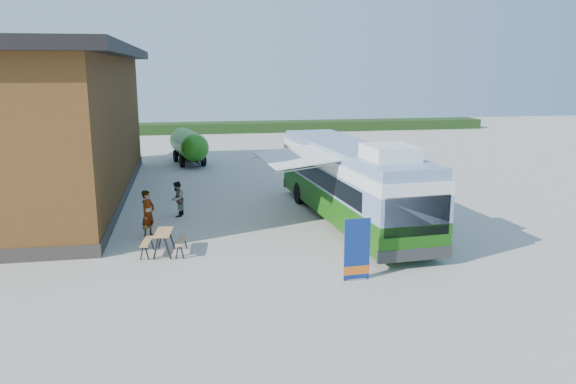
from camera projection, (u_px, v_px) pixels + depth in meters
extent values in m
plane|color=#BCB7AD|center=(284.00, 247.00, 20.66)|extent=(100.00, 100.00, 0.00)
cube|color=brown|center=(39.00, 129.00, 27.66)|extent=(8.00, 20.00, 7.00)
cube|color=black|center=(32.00, 51.00, 26.85)|extent=(9.60, 21.20, 0.50)
cube|color=#332D28|center=(46.00, 193.00, 28.37)|extent=(8.10, 20.10, 0.50)
cube|color=#264419|center=(296.00, 126.00, 58.45)|extent=(40.00, 3.00, 1.00)
cube|color=#206210|center=(349.00, 200.00, 24.01)|extent=(3.50, 12.51, 1.13)
cube|color=#758DB7|center=(349.00, 176.00, 23.79)|extent=(3.50, 12.51, 0.93)
cube|color=black|center=(317.00, 176.00, 23.96)|extent=(0.82, 10.27, 0.72)
cube|color=black|center=(372.00, 173.00, 24.59)|extent=(0.82, 10.27, 0.72)
cube|color=white|center=(350.00, 160.00, 23.64)|extent=(3.50, 12.51, 0.46)
cube|color=#758DB7|center=(350.00, 150.00, 23.54)|extent=(3.33, 12.30, 0.41)
cube|color=white|center=(390.00, 152.00, 19.75)|extent=(1.78, 1.97, 0.51)
cube|color=black|center=(417.00, 216.00, 18.02)|extent=(2.31, 0.24, 1.34)
cube|color=#2D2D2D|center=(415.00, 254.00, 18.35)|extent=(2.63, 0.40, 0.41)
cube|color=#2D2D2D|center=(308.00, 182.00, 29.86)|extent=(2.63, 0.40, 0.41)
cylinder|color=black|center=(359.00, 239.00, 19.93)|extent=(0.39, 1.05, 1.03)
cylinder|color=black|center=(418.00, 234.00, 20.50)|extent=(0.39, 1.05, 1.03)
cylinder|color=black|center=(300.00, 193.00, 27.22)|extent=(0.39, 1.05, 1.03)
cylinder|color=black|center=(345.00, 191.00, 27.79)|extent=(0.39, 1.05, 1.03)
cube|color=white|center=(296.00, 161.00, 22.90)|extent=(3.04, 4.56, 0.33)
cube|color=#A5A8AD|center=(328.00, 155.00, 23.20)|extent=(0.50, 4.66, 0.15)
cylinder|color=#A5A8AD|center=(310.00, 172.00, 21.15)|extent=(2.81, 0.26, 0.35)
cylinder|color=#A5A8AD|center=(285.00, 157.00, 24.70)|extent=(2.81, 0.26, 0.35)
cube|color=navy|center=(357.00, 250.00, 17.30)|extent=(0.84, 0.09, 1.98)
cube|color=orange|center=(356.00, 270.00, 17.44)|extent=(0.86, 0.10, 0.28)
cube|color=#A5A8AD|center=(356.00, 279.00, 17.51)|extent=(0.61, 0.22, 0.06)
cylinder|color=#A5A8AD|center=(357.00, 249.00, 17.32)|extent=(0.03, 0.03, 1.98)
cube|color=tan|center=(163.00, 232.00, 19.72)|extent=(0.68, 1.36, 0.04)
cube|color=tan|center=(147.00, 241.00, 19.75)|extent=(0.41, 1.33, 0.04)
cube|color=tan|center=(181.00, 241.00, 19.83)|extent=(0.41, 1.33, 0.04)
cube|color=black|center=(156.00, 248.00, 19.26)|extent=(0.06, 0.06, 0.81)
cube|color=black|center=(168.00, 248.00, 19.29)|extent=(0.06, 0.06, 0.81)
cube|color=black|center=(161.00, 239.00, 20.32)|extent=(0.06, 0.06, 0.81)
cube|color=black|center=(172.00, 239.00, 20.35)|extent=(0.06, 0.06, 0.81)
imported|color=#999999|center=(148.00, 214.00, 21.76)|extent=(0.74, 0.81, 1.86)
imported|color=#999999|center=(177.00, 199.00, 24.81)|extent=(0.77, 0.89, 1.57)
cylinder|color=#267815|center=(189.00, 144.00, 38.28)|extent=(2.55, 4.34, 1.83)
sphere|color=#267815|center=(195.00, 148.00, 36.42)|extent=(1.83, 1.83, 1.83)
sphere|color=#267815|center=(183.00, 140.00, 40.14)|extent=(1.83, 1.83, 1.83)
cube|color=black|center=(189.00, 156.00, 38.46)|extent=(1.99, 4.43, 0.20)
cube|color=black|center=(197.00, 162.00, 36.06)|extent=(0.35, 1.22, 0.10)
cylinder|color=black|center=(182.00, 161.00, 37.13)|extent=(0.40, 0.85, 0.81)
cylinder|color=black|center=(203.00, 160.00, 37.63)|extent=(0.40, 0.85, 0.81)
cylinder|color=black|center=(176.00, 156.00, 39.36)|extent=(0.40, 0.85, 0.81)
cylinder|color=black|center=(196.00, 155.00, 39.85)|extent=(0.40, 0.85, 0.81)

